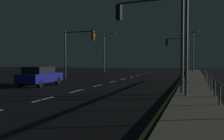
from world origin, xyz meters
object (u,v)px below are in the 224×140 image
(street_lamp_far_end, at_px, (106,49))
(car, at_px, (40,76))
(traffic_light_far_right, at_px, (178,48))
(traffic_light_near_right, at_px, (78,44))
(traffic_light_mid_right, at_px, (154,24))
(street_lamp_median, at_px, (176,21))
(street_lamp_mid_block, at_px, (194,48))

(street_lamp_far_end, bearing_deg, car, -83.27)
(traffic_light_far_right, relative_size, traffic_light_near_right, 1.00)
(car, relative_size, traffic_light_far_right, 0.80)
(traffic_light_near_right, distance_m, traffic_light_mid_right, 15.74)
(street_lamp_median, distance_m, street_lamp_far_end, 30.63)
(car, bearing_deg, street_lamp_far_end, 96.73)
(car, height_order, street_lamp_median, street_lamp_median)
(traffic_light_far_right, relative_size, traffic_light_mid_right, 0.99)
(traffic_light_mid_right, distance_m, street_lamp_mid_block, 28.90)
(traffic_light_near_right, relative_size, street_lamp_far_end, 0.79)
(traffic_light_near_right, bearing_deg, traffic_light_far_right, 53.02)
(traffic_light_near_right, xyz_separation_m, street_lamp_mid_block, (12.57, 16.98, 0.29))
(street_lamp_far_end, bearing_deg, street_lamp_median, -63.14)
(street_lamp_far_end, bearing_deg, traffic_light_mid_right, -65.98)
(car, relative_size, street_lamp_far_end, 0.64)
(traffic_light_mid_right, bearing_deg, car, 161.20)
(street_lamp_mid_block, height_order, street_lamp_median, street_lamp_median)
(traffic_light_far_right, relative_size, street_lamp_median, 0.78)
(traffic_light_near_right, distance_m, street_lamp_mid_block, 21.12)
(street_lamp_median, xyz_separation_m, street_lamp_far_end, (-13.84, 27.32, -0.19))
(car, bearing_deg, street_lamp_median, -11.31)
(car, height_order, street_lamp_far_end, street_lamp_far_end)
(traffic_light_far_right, distance_m, traffic_light_mid_right, 25.56)
(street_lamp_mid_block, bearing_deg, traffic_light_near_right, -126.50)
(street_lamp_far_end, bearing_deg, street_lamp_mid_block, 1.37)
(traffic_light_far_right, bearing_deg, traffic_light_near_right, -126.98)
(traffic_light_near_right, xyz_separation_m, street_lamp_median, (11.53, -10.70, 0.53))
(car, distance_m, street_lamp_median, 11.66)
(street_lamp_median, bearing_deg, street_lamp_far_end, 116.86)
(street_lamp_mid_block, relative_size, street_lamp_median, 0.94)
(traffic_light_far_right, distance_m, street_lamp_far_end, 12.97)
(traffic_light_far_right, bearing_deg, traffic_light_mid_right, -89.89)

